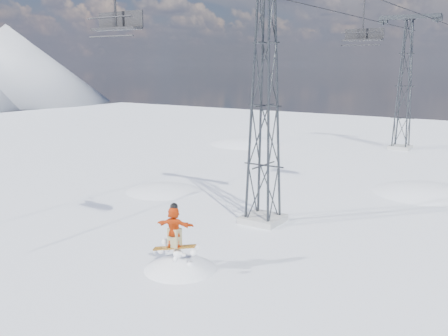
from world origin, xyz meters
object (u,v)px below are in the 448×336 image
at_px(snowboarder_jump, 181,311).
at_px(lift_chair_near, 117,22).
at_px(lift_tower_near, 265,106).
at_px(lift_tower_far, 405,86).

xyz_separation_m(snowboarder_jump, lift_chair_near, (-2.38, -0.27, 10.41)).
distance_m(snowboarder_jump, lift_chair_near, 10.68).
distance_m(lift_tower_near, lift_tower_far, 25.00).
height_order(lift_tower_near, lift_chair_near, lift_tower_near).
height_order(lift_tower_far, snowboarder_jump, lift_tower_far).
relative_size(snowboarder_jump, lift_chair_near, 2.50).
distance_m(lift_tower_near, snowboarder_jump, 9.66).
height_order(lift_tower_near, lift_tower_far, same).
bearing_deg(lift_tower_near, lift_chair_near, -107.92).
relative_size(lift_tower_far, lift_chair_near, 4.38).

